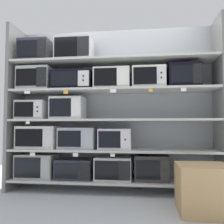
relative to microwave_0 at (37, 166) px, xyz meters
The scene contains 35 objects.
ground 1.52m from the microwave_0, 42.38° to the right, with size 6.84×6.00×0.02m, color #B2B7BC.
back_panel 1.41m from the microwave_0, 14.46° to the left, with size 3.04×0.04×2.38m, color #9EA3A8.
upright_left 0.93m from the microwave_0, behind, with size 0.05×0.51×2.38m, color slate.
upright_right 2.68m from the microwave_0, ahead, with size 0.05×0.51×2.38m, color slate.
shelf_0 1.11m from the microwave_0, ahead, with size 2.84×0.51×0.03m, color beige.
microwave_0 is the anchor object (origin of this frame).
microwave_1 0.57m from the microwave_0, ahead, with size 0.51×0.39×0.27m.
microwave_2 1.11m from the microwave_0, ahead, with size 0.50×0.38×0.31m.
microwave_3 1.64m from the microwave_0, ahead, with size 0.46×0.34×0.34m.
shelf_1 1.12m from the microwave_0, ahead, with size 2.84×0.51×0.03m, color beige.
microwave_4 0.41m from the microwave_0, ahead, with size 0.57×0.36×0.32m.
microwave_5 0.73m from the microwave_0, ahead, with size 0.51×0.38×0.30m.
microwave_6 1.20m from the microwave_0, ahead, with size 0.45×0.34×0.28m.
price_tag_0 0.32m from the microwave_0, 79.49° to the right, with size 0.08×0.00×0.05m, color beige.
price_tag_1 0.72m from the microwave_0, 21.81° to the right, with size 0.07×0.00×0.04m, color white.
price_tag_2 1.18m from the microwave_0, 12.77° to the right, with size 0.06×0.00×0.04m, color beige.
shelf_2 1.27m from the microwave_0, ahead, with size 2.84×0.51×0.03m, color beige.
microwave_7 0.80m from the microwave_0, behind, with size 0.42×0.44×0.27m.
microwave_8 0.94m from the microwave_0, ahead, with size 0.46×0.37×0.31m.
price_tag_3 0.67m from the microwave_0, 96.10° to the right, with size 0.05×0.00×0.04m, color white.
shelf_3 1.53m from the microwave_0, ahead, with size 2.84×0.51×0.03m, color beige.
microwave_9 1.26m from the microwave_0, behind, with size 0.48×0.40×0.34m.
microwave_10 1.33m from the microwave_0, ahead, with size 0.57×0.40×0.27m.
microwave_11 1.65m from the microwave_0, ahead, with size 0.50×0.38×0.29m.
microwave_12 2.02m from the microwave_0, ahead, with size 0.44×0.44×0.29m.
microwave_13 2.43m from the microwave_0, ahead, with size 0.43×0.36×0.33m.
price_tag_4 1.06m from the microwave_0, 99.90° to the right, with size 0.08×0.00×0.04m, color white.
price_tag_5 1.17m from the microwave_0, 27.12° to the right, with size 0.06×0.00×0.05m, color orange.
price_tag_6 1.56m from the microwave_0, 12.69° to the right, with size 0.08×0.00×0.04m, color white.
price_tag_7 1.94m from the microwave_0, ahead, with size 0.05×0.00×0.04m, color orange.
price_tag_8 2.29m from the microwave_0, ahead, with size 0.06×0.00×0.04m, color white.
shelf_4 1.85m from the microwave_0, ahead, with size 2.84×0.51×0.03m, color beige.
microwave_14 1.67m from the microwave_0, behind, with size 0.45×0.38×0.33m.
microwave_15 1.76m from the microwave_0, ahead, with size 0.52×0.35×0.34m.
shipping_carton 2.26m from the microwave_0, 18.43° to the right, with size 0.53×0.53×0.50m, color tan.
Camera 1 is at (0.43, -3.44, 0.90)m, focal length 39.62 mm.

